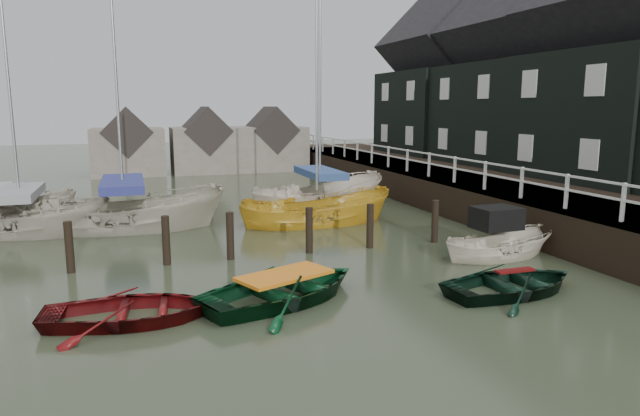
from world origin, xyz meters
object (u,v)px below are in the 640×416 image
object	(u,v)px
rowboat_dkgreen	(514,293)
sailboat_c	(317,223)
motorboat	(498,253)
rowboat_red	(134,321)
sailboat_d	(320,206)
rowboat_green	(285,301)
sailboat_b	(125,227)
sailboat_a	(23,232)

from	to	relation	value
rowboat_dkgreen	sailboat_c	xyz separation A→B (m)	(-1.93, 9.32, 0.01)
motorboat	rowboat_red	bearing A→B (deg)	97.53
rowboat_red	sailboat_c	distance (m)	10.75
sailboat_d	motorboat	bearing A→B (deg)	177.48
rowboat_green	sailboat_c	xyz separation A→B (m)	(3.42, 8.15, 0.01)
sailboat_b	sailboat_d	size ratio (longest dim) A/B	0.92
rowboat_green	sailboat_d	world-z (taller)	sailboat_d
rowboat_dkgreen	sailboat_a	distance (m)	16.36
rowboat_red	sailboat_d	bearing A→B (deg)	-29.25
rowboat_red	sailboat_b	bearing A→B (deg)	6.43
motorboat	sailboat_b	xyz separation A→B (m)	(-10.49, 7.68, -0.07)
rowboat_green	sailboat_b	world-z (taller)	sailboat_b
sailboat_a	rowboat_dkgreen	bearing A→B (deg)	-112.94
sailboat_b	motorboat	bearing A→B (deg)	-119.48
rowboat_red	rowboat_green	bearing A→B (deg)	-80.75
rowboat_dkgreen	sailboat_d	bearing A→B (deg)	-2.87
rowboat_red	sailboat_b	distance (m)	9.64
rowboat_dkgreen	sailboat_c	size ratio (longest dim) A/B	0.35
sailboat_c	sailboat_d	bearing A→B (deg)	-21.91
sailboat_a	sailboat_b	distance (m)	3.42
sailboat_c	sailboat_d	distance (m)	3.39
rowboat_green	motorboat	distance (m)	7.16
rowboat_red	sailboat_a	distance (m)	10.52
sailboat_b	rowboat_green	bearing A→B (deg)	-152.64
rowboat_green	sailboat_a	xyz separation A→B (m)	(-6.94, 9.62, 0.07)
sailboat_a	sailboat_c	bearing A→B (deg)	-79.74
sailboat_a	motorboat	bearing A→B (deg)	-101.31
rowboat_dkgreen	sailboat_c	distance (m)	9.52
rowboat_dkgreen	sailboat_c	world-z (taller)	sailboat_c
rowboat_green	sailboat_b	size ratio (longest dim) A/B	0.38
sailboat_d	sailboat_a	bearing A→B (deg)	82.11
motorboat	sailboat_b	world-z (taller)	sailboat_b
rowboat_red	sailboat_a	size ratio (longest dim) A/B	0.31
motorboat	sailboat_d	size ratio (longest dim) A/B	0.31
sailboat_a	sailboat_b	size ratio (longest dim) A/B	1.08
sailboat_a	sailboat_b	world-z (taller)	sailboat_a
rowboat_dkgreen	sailboat_b	size ratio (longest dim) A/B	0.33
sailboat_d	rowboat_red	bearing A→B (deg)	129.38
sailboat_b	sailboat_c	distance (m)	7.07
rowboat_red	sailboat_d	distance (m)	14.01
sailboat_b	sailboat_c	bearing A→B (deg)	-93.38
rowboat_dkgreen	motorboat	xyz separation A→B (m)	(1.60, 2.88, 0.12)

